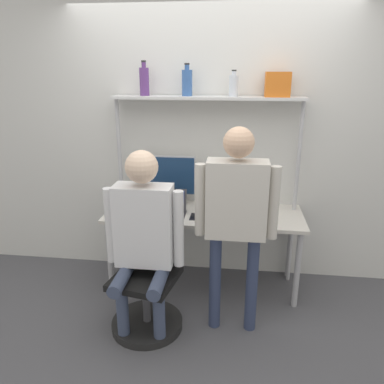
{
  "coord_description": "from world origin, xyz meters",
  "views": [
    {
      "loc": [
        0.29,
        -2.79,
        1.96
      ],
      "look_at": [
        -0.05,
        -0.15,
        1.08
      ],
      "focal_mm": 35.0,
      "sensor_mm": 36.0,
      "label": 1
    }
  ],
  "objects_px": {
    "laptop": "(166,207)",
    "person_standing": "(236,207)",
    "monitor": "(165,177)",
    "bottle_blue": "(187,82)",
    "bottle_clear": "(234,85)",
    "office_chair": "(148,293)",
    "bottle_purple": "(144,81)",
    "person_seated": "(143,230)",
    "cell_phone": "(194,217)",
    "storage_box": "(278,84)"
  },
  "relations": [
    {
      "from": "office_chair",
      "to": "monitor",
      "type": "bearing_deg",
      "value": 90.71
    },
    {
      "from": "person_standing",
      "to": "person_seated",
      "type": "bearing_deg",
      "value": -172.33
    },
    {
      "from": "monitor",
      "to": "office_chair",
      "type": "bearing_deg",
      "value": -89.29
    },
    {
      "from": "laptop",
      "to": "storage_box",
      "type": "relative_size",
      "value": 1.71
    },
    {
      "from": "bottle_blue",
      "to": "office_chair",
      "type": "bearing_deg",
      "value": -103.59
    },
    {
      "from": "office_chair",
      "to": "person_standing",
      "type": "distance_m",
      "value": 0.99
    },
    {
      "from": "cell_phone",
      "to": "bottle_clear",
      "type": "distance_m",
      "value": 1.17
    },
    {
      "from": "cell_phone",
      "to": "storage_box",
      "type": "bearing_deg",
      "value": 24.67
    },
    {
      "from": "bottle_purple",
      "to": "person_seated",
      "type": "bearing_deg",
      "value": -79.02
    },
    {
      "from": "office_chair",
      "to": "person_standing",
      "type": "bearing_deg",
      "value": 4.14
    },
    {
      "from": "monitor",
      "to": "bottle_blue",
      "type": "height_order",
      "value": "bottle_blue"
    },
    {
      "from": "person_seated",
      "to": "office_chair",
      "type": "bearing_deg",
      "value": 79.55
    },
    {
      "from": "person_standing",
      "to": "bottle_blue",
      "type": "bearing_deg",
      "value": 120.71
    },
    {
      "from": "bottle_purple",
      "to": "storage_box",
      "type": "height_order",
      "value": "bottle_purple"
    },
    {
      "from": "office_chair",
      "to": "person_seated",
      "type": "relative_size",
      "value": 0.64
    },
    {
      "from": "laptop",
      "to": "bottle_purple",
      "type": "distance_m",
      "value": 1.12
    },
    {
      "from": "laptop",
      "to": "person_standing",
      "type": "relative_size",
      "value": 0.22
    },
    {
      "from": "cell_phone",
      "to": "storage_box",
      "type": "distance_m",
      "value": 1.32
    },
    {
      "from": "person_seated",
      "to": "storage_box",
      "type": "bearing_deg",
      "value": 41.78
    },
    {
      "from": "bottle_clear",
      "to": "monitor",
      "type": "bearing_deg",
      "value": -177.42
    },
    {
      "from": "storage_box",
      "to": "monitor",
      "type": "bearing_deg",
      "value": -178.39
    },
    {
      "from": "office_chair",
      "to": "laptop",
      "type": "bearing_deg",
      "value": 85.62
    },
    {
      "from": "person_seated",
      "to": "storage_box",
      "type": "xyz_separation_m",
      "value": [
        0.97,
        0.87,
        0.99
      ]
    },
    {
      "from": "monitor",
      "to": "office_chair",
      "type": "height_order",
      "value": "monitor"
    },
    {
      "from": "office_chair",
      "to": "person_standing",
      "type": "xyz_separation_m",
      "value": [
        0.66,
        0.05,
        0.74
      ]
    },
    {
      "from": "office_chair",
      "to": "bottle_blue",
      "type": "xyz_separation_m",
      "value": [
        0.2,
        0.82,
        1.57
      ]
    },
    {
      "from": "person_standing",
      "to": "bottle_blue",
      "type": "height_order",
      "value": "bottle_blue"
    },
    {
      "from": "storage_box",
      "to": "office_chair",
      "type": "bearing_deg",
      "value": -139.41
    },
    {
      "from": "office_chair",
      "to": "storage_box",
      "type": "relative_size",
      "value": 4.52
    },
    {
      "from": "person_seated",
      "to": "bottle_purple",
      "type": "xyz_separation_m",
      "value": [
        -0.17,
        0.87,
        1.02
      ]
    },
    {
      "from": "bottle_blue",
      "to": "bottle_clear",
      "type": "distance_m",
      "value": 0.4
    },
    {
      "from": "office_chair",
      "to": "person_standing",
      "type": "height_order",
      "value": "person_standing"
    },
    {
      "from": "person_seated",
      "to": "bottle_purple",
      "type": "bearing_deg",
      "value": 100.98
    },
    {
      "from": "cell_phone",
      "to": "bottle_blue",
      "type": "distance_m",
      "value": 1.16
    },
    {
      "from": "person_standing",
      "to": "bottle_purple",
      "type": "bearing_deg",
      "value": 137.13
    },
    {
      "from": "monitor",
      "to": "cell_phone",
      "type": "distance_m",
      "value": 0.49
    },
    {
      "from": "bottle_clear",
      "to": "bottle_purple",
      "type": "relative_size",
      "value": 0.74
    },
    {
      "from": "bottle_blue",
      "to": "person_standing",
      "type": "bearing_deg",
      "value": -59.29
    },
    {
      "from": "office_chair",
      "to": "bottle_purple",
      "type": "distance_m",
      "value": 1.79
    },
    {
      "from": "laptop",
      "to": "bottle_clear",
      "type": "height_order",
      "value": "bottle_clear"
    },
    {
      "from": "bottle_clear",
      "to": "storage_box",
      "type": "xyz_separation_m",
      "value": [
        0.36,
        0.0,
        0.01
      ]
    },
    {
      "from": "cell_phone",
      "to": "bottle_clear",
      "type": "height_order",
      "value": "bottle_clear"
    },
    {
      "from": "laptop",
      "to": "storage_box",
      "type": "distance_m",
      "value": 1.41
    },
    {
      "from": "monitor",
      "to": "laptop",
      "type": "bearing_deg",
      "value": -76.01
    },
    {
      "from": "monitor",
      "to": "office_chair",
      "type": "distance_m",
      "value": 1.08
    },
    {
      "from": "laptop",
      "to": "cell_phone",
      "type": "distance_m",
      "value": 0.27
    },
    {
      "from": "laptop",
      "to": "person_standing",
      "type": "distance_m",
      "value": 0.84
    },
    {
      "from": "monitor",
      "to": "storage_box",
      "type": "height_order",
      "value": "storage_box"
    },
    {
      "from": "person_seated",
      "to": "storage_box",
      "type": "height_order",
      "value": "storage_box"
    },
    {
      "from": "cell_phone",
      "to": "laptop",
      "type": "bearing_deg",
      "value": 167.17
    }
  ]
}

